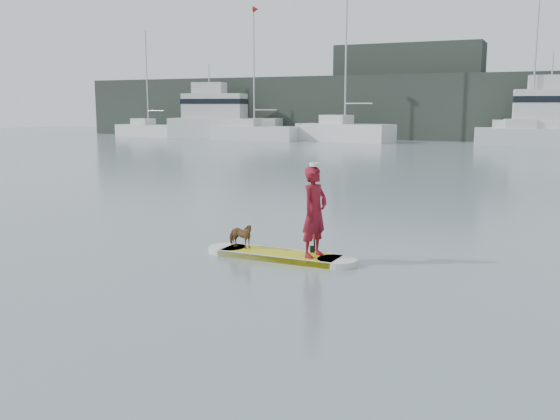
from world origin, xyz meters
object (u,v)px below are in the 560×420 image
at_px(paddler, 315,212).
at_px(sailboat_d, 529,135).
at_px(paddleboard, 280,255).
at_px(dog, 240,236).
at_px(sailboat_c, 344,131).
at_px(motor_yacht_b, 221,118).
at_px(sailboat_b, 254,131).
at_px(sailboat_a, 148,130).

height_order(paddler, sailboat_d, sailboat_d).
distance_m(paddleboard, sailboat_d, 41.91).
relative_size(dog, sailboat_c, 0.05).
height_order(sailboat_d, motor_yacht_b, sailboat_d).
bearing_deg(sailboat_b, sailboat_a, 171.97).
bearing_deg(sailboat_d, sailboat_c, 171.25).
bearing_deg(motor_yacht_b, dog, -71.79).
distance_m(paddler, sailboat_a, 54.15).
height_order(paddleboard, sailboat_d, sailboat_d).
distance_m(dog, sailboat_a, 53.05).
bearing_deg(dog, motor_yacht_b, 35.54).
height_order(paddleboard, sailboat_a, sailboat_a).
relative_size(sailboat_b, motor_yacht_b, 1.05).
height_order(sailboat_a, sailboat_b, sailboat_b).
relative_size(paddleboard, paddler, 1.83).
distance_m(sailboat_b, motor_yacht_b, 5.87).
distance_m(sailboat_a, sailboat_c, 21.12).
height_order(paddleboard, motor_yacht_b, motor_yacht_b).
distance_m(paddler, motor_yacht_b, 50.38).
xyz_separation_m(dog, sailboat_c, (-11.56, 41.65, 0.54)).
bearing_deg(dog, paddleboard, -86.10).
bearing_deg(sailboat_b, sailboat_d, 3.89).
distance_m(paddler, sailboat_c, 43.75).
relative_size(paddler, sailboat_a, 0.17).
relative_size(sailboat_a, motor_yacht_b, 0.93).
height_order(dog, sailboat_c, sailboat_c).
bearing_deg(paddler, sailboat_a, 54.82).
distance_m(dog, motor_yacht_b, 49.49).
xyz_separation_m(paddler, sailboat_c, (-13.24, 41.70, -0.10)).
relative_size(paddler, motor_yacht_b, 0.16).
bearing_deg(paddleboard, sailboat_c, 108.34).
distance_m(sailboat_a, sailboat_b, 13.10).
relative_size(paddler, sailboat_d, 0.15).
relative_size(sailboat_d, motor_yacht_b, 1.09).
bearing_deg(dog, sailboat_a, 43.57).
xyz_separation_m(dog, sailboat_a, (-32.67, 41.80, 0.35)).
height_order(sailboat_a, sailboat_d, sailboat_d).
bearing_deg(sailboat_c, paddleboard, -61.43).
xyz_separation_m(dog, sailboat_d, (3.75, 41.78, 0.50)).
distance_m(paddleboard, motor_yacht_b, 49.99).
relative_size(dog, motor_yacht_b, 0.06).
bearing_deg(paddleboard, dog, -180.00).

